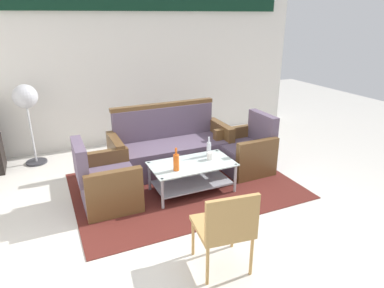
{
  "coord_description": "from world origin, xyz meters",
  "views": [
    {
      "loc": [
        -1.59,
        -3.0,
        2.24
      ],
      "look_at": [
        0.13,
        0.79,
        0.65
      ],
      "focal_mm": 31.85,
      "sensor_mm": 36.0,
      "label": 1
    }
  ],
  "objects_px": {
    "armchair_right": "(246,152)",
    "bottle_clear": "(209,149)",
    "couch": "(171,149)",
    "pedestal_fan": "(26,101)",
    "armchair_left": "(106,184)",
    "wicker_chair": "(226,225)",
    "cup": "(210,156)",
    "coffee_table": "(192,173)",
    "bottle_orange": "(176,162)"
  },
  "relations": [
    {
      "from": "armchair_left",
      "to": "bottle_clear",
      "type": "bearing_deg",
      "value": 91.12
    },
    {
      "from": "armchair_left",
      "to": "pedestal_fan",
      "type": "bearing_deg",
      "value": -155.31
    },
    {
      "from": "couch",
      "to": "cup",
      "type": "distance_m",
      "value": 0.86
    },
    {
      "from": "armchair_left",
      "to": "armchair_right",
      "type": "xyz_separation_m",
      "value": [
        2.13,
        0.16,
        0.0
      ]
    },
    {
      "from": "cup",
      "to": "pedestal_fan",
      "type": "height_order",
      "value": "pedestal_fan"
    },
    {
      "from": "couch",
      "to": "armchair_left",
      "type": "bearing_deg",
      "value": 31.98
    },
    {
      "from": "armchair_left",
      "to": "bottle_orange",
      "type": "height_order",
      "value": "armchair_left"
    },
    {
      "from": "armchair_left",
      "to": "wicker_chair",
      "type": "bearing_deg",
      "value": 24.89
    },
    {
      "from": "armchair_left",
      "to": "cup",
      "type": "xyz_separation_m",
      "value": [
        1.37,
        -0.11,
        0.17
      ]
    },
    {
      "from": "armchair_right",
      "to": "bottle_clear",
      "type": "xyz_separation_m",
      "value": [
        -0.71,
        -0.14,
        0.23
      ]
    },
    {
      "from": "bottle_clear",
      "to": "cup",
      "type": "height_order",
      "value": "bottle_clear"
    },
    {
      "from": "armchair_left",
      "to": "cup",
      "type": "bearing_deg",
      "value": 86.05
    },
    {
      "from": "coffee_table",
      "to": "cup",
      "type": "bearing_deg",
      "value": 4.99
    },
    {
      "from": "bottle_orange",
      "to": "pedestal_fan",
      "type": "xyz_separation_m",
      "value": [
        -1.63,
        2.0,
        0.49
      ]
    },
    {
      "from": "pedestal_fan",
      "to": "armchair_left",
      "type": "bearing_deg",
      "value": -65.76
    },
    {
      "from": "couch",
      "to": "bottle_orange",
      "type": "bearing_deg",
      "value": 73.39
    },
    {
      "from": "armchair_right",
      "to": "coffee_table",
      "type": "xyz_separation_m",
      "value": [
        -1.03,
        -0.29,
        -0.02
      ]
    },
    {
      "from": "coffee_table",
      "to": "wicker_chair",
      "type": "height_order",
      "value": "wicker_chair"
    },
    {
      "from": "armchair_right",
      "to": "bottle_clear",
      "type": "height_order",
      "value": "armchair_right"
    },
    {
      "from": "wicker_chair",
      "to": "coffee_table",
      "type": "bearing_deg",
      "value": 83.95
    },
    {
      "from": "cup",
      "to": "wicker_chair",
      "type": "distance_m",
      "value": 1.66
    },
    {
      "from": "couch",
      "to": "pedestal_fan",
      "type": "relative_size",
      "value": 1.42
    },
    {
      "from": "couch",
      "to": "pedestal_fan",
      "type": "height_order",
      "value": "pedestal_fan"
    },
    {
      "from": "cup",
      "to": "armchair_right",
      "type": "bearing_deg",
      "value": 19.31
    },
    {
      "from": "couch",
      "to": "wicker_chair",
      "type": "relative_size",
      "value": 2.14
    },
    {
      "from": "armchair_left",
      "to": "wicker_chair",
      "type": "distance_m",
      "value": 1.81
    },
    {
      "from": "bottle_orange",
      "to": "coffee_table",
      "type": "bearing_deg",
      "value": 22.52
    },
    {
      "from": "armchair_left",
      "to": "wicker_chair",
      "type": "xyz_separation_m",
      "value": [
        0.75,
        -1.64,
        0.21
      ]
    },
    {
      "from": "armchair_right",
      "to": "cup",
      "type": "xyz_separation_m",
      "value": [
        -0.76,
        -0.27,
        0.17
      ]
    },
    {
      "from": "armchair_left",
      "to": "bottle_clear",
      "type": "height_order",
      "value": "armchair_left"
    },
    {
      "from": "armchair_left",
      "to": "armchair_right",
      "type": "relative_size",
      "value": 1.0
    },
    {
      "from": "bottle_clear",
      "to": "cup",
      "type": "relative_size",
      "value": 2.74
    },
    {
      "from": "pedestal_fan",
      "to": "bottle_orange",
      "type": "bearing_deg",
      "value": -50.86
    },
    {
      "from": "wicker_chair",
      "to": "pedestal_fan",
      "type": "bearing_deg",
      "value": 121.54
    },
    {
      "from": "bottle_clear",
      "to": "wicker_chair",
      "type": "relative_size",
      "value": 0.33
    },
    {
      "from": "armchair_right",
      "to": "cup",
      "type": "bearing_deg",
      "value": 108.22
    },
    {
      "from": "armchair_right",
      "to": "coffee_table",
      "type": "height_order",
      "value": "armchair_right"
    },
    {
      "from": "armchair_left",
      "to": "coffee_table",
      "type": "distance_m",
      "value": 1.11
    },
    {
      "from": "bottle_clear",
      "to": "bottle_orange",
      "type": "bearing_deg",
      "value": -156.34
    },
    {
      "from": "bottle_orange",
      "to": "armchair_left",
      "type": "bearing_deg",
      "value": 163.96
    },
    {
      "from": "wicker_chair",
      "to": "armchair_left",
      "type": "bearing_deg",
      "value": 121.65
    },
    {
      "from": "coffee_table",
      "to": "bottle_orange",
      "type": "height_order",
      "value": "bottle_orange"
    },
    {
      "from": "bottle_orange",
      "to": "wicker_chair",
      "type": "bearing_deg",
      "value": -93.68
    },
    {
      "from": "coffee_table",
      "to": "bottle_clear",
      "type": "bearing_deg",
      "value": 24.6
    },
    {
      "from": "armchair_right",
      "to": "wicker_chair",
      "type": "distance_m",
      "value": 2.28
    },
    {
      "from": "bottle_orange",
      "to": "wicker_chair",
      "type": "distance_m",
      "value": 1.4
    },
    {
      "from": "armchair_left",
      "to": "armchair_right",
      "type": "height_order",
      "value": "same"
    },
    {
      "from": "armchair_right",
      "to": "bottle_orange",
      "type": "distance_m",
      "value": 1.38
    },
    {
      "from": "armchair_left",
      "to": "coffee_table",
      "type": "xyz_separation_m",
      "value": [
        1.1,
        -0.13,
        -0.02
      ]
    },
    {
      "from": "wicker_chair",
      "to": "cup",
      "type": "bearing_deg",
      "value": 74.89
    }
  ]
}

